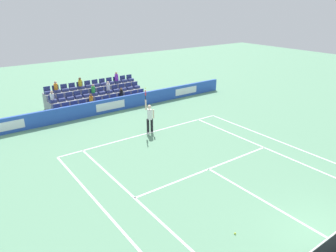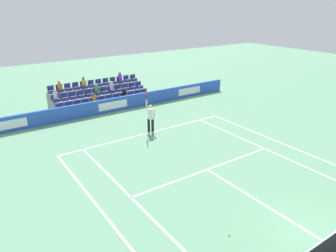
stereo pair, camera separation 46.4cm
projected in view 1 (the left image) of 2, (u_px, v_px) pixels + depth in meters
line_baseline at (147, 133)px, 19.36m from camera, size 10.97×0.10×0.01m
line_service at (209, 169)px, 15.23m from camera, size 8.23×0.10×0.01m
line_centre_service at (263, 200)px, 12.82m from camera, size 0.10×6.40×0.01m
line_singles_sideline_left at (140, 203)px, 12.63m from camera, size 0.10×11.89×0.01m
line_singles_sideline_right at (271, 150)px, 17.14m from camera, size 0.10×11.89×0.01m
line_doubles_sideline_left at (109, 216)px, 11.88m from camera, size 0.10×11.89×0.01m
line_doubles_sideline_right at (286, 144)px, 17.88m from camera, size 0.10×11.89×0.01m
line_centre_mark at (148, 134)px, 19.28m from camera, size 0.10×0.20×0.01m
sponsor_barrier at (110, 105)px, 22.92m from camera, size 20.99×0.22×1.00m
tennis_player at (150, 118)px, 19.07m from camera, size 0.51×0.43×2.85m
stadium_stand at (97, 97)px, 24.65m from camera, size 7.44×2.85×2.17m
loose_tennis_ball at (235, 233)px, 10.95m from camera, size 0.07×0.07×0.07m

